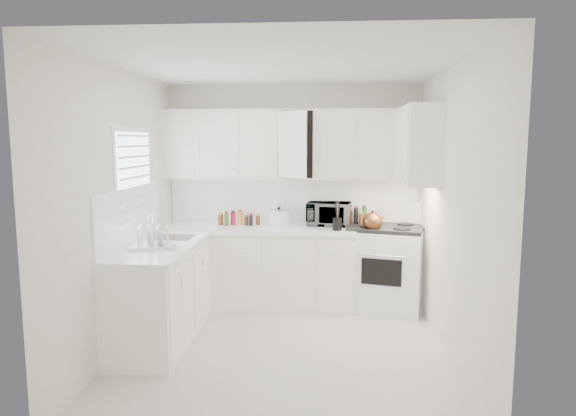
# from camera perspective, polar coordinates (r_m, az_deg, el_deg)

# --- Properties ---
(floor) EXTENTS (3.20, 3.20, 0.00)m
(floor) POSITION_cam_1_polar(r_m,az_deg,el_deg) (4.97, -0.59, -15.54)
(floor) COLOR silver
(floor) RESTS_ON ground
(ceiling) EXTENTS (3.20, 3.20, 0.00)m
(ceiling) POSITION_cam_1_polar(r_m,az_deg,el_deg) (4.62, -0.64, 15.66)
(ceiling) COLOR white
(ceiling) RESTS_ON ground
(wall_back) EXTENTS (3.00, 0.00, 3.00)m
(wall_back) POSITION_cam_1_polar(r_m,az_deg,el_deg) (6.20, 0.59, 1.55)
(wall_back) COLOR white
(wall_back) RESTS_ON ground
(wall_front) EXTENTS (3.00, 0.00, 3.00)m
(wall_front) POSITION_cam_1_polar(r_m,az_deg,el_deg) (3.05, -3.08, -4.73)
(wall_front) COLOR white
(wall_front) RESTS_ON ground
(wall_left) EXTENTS (0.00, 3.20, 3.20)m
(wall_left) POSITION_cam_1_polar(r_m,az_deg,el_deg) (4.97, -18.13, -0.32)
(wall_left) COLOR white
(wall_left) RESTS_ON ground
(wall_right) EXTENTS (0.00, 3.20, 3.20)m
(wall_right) POSITION_cam_1_polar(r_m,az_deg,el_deg) (4.74, 17.78, -0.68)
(wall_right) COLOR white
(wall_right) RESTS_ON ground
(window_blinds) EXTENTS (0.06, 0.96, 1.06)m
(window_blinds) POSITION_cam_1_polar(r_m,az_deg,el_deg) (5.26, -16.60, 2.89)
(window_blinds) COLOR white
(window_blinds) RESTS_ON wall_left
(lower_cabinets_back) EXTENTS (2.22, 0.60, 0.90)m
(lower_cabinets_back) POSITION_cam_1_polar(r_m,az_deg,el_deg) (6.09, -3.28, -6.70)
(lower_cabinets_back) COLOR white
(lower_cabinets_back) RESTS_ON floor
(lower_cabinets_left) EXTENTS (0.60, 1.60, 0.90)m
(lower_cabinets_left) POSITION_cam_1_polar(r_m,az_deg,el_deg) (5.23, -13.82, -9.33)
(lower_cabinets_left) COLOR white
(lower_cabinets_left) RESTS_ON floor
(countertop_back) EXTENTS (2.24, 0.64, 0.05)m
(countertop_back) POSITION_cam_1_polar(r_m,az_deg,el_deg) (5.98, -3.33, -2.31)
(countertop_back) COLOR white
(countertop_back) RESTS_ON lower_cabinets_back
(countertop_left) EXTENTS (0.64, 1.62, 0.05)m
(countertop_left) POSITION_cam_1_polar(r_m,az_deg,el_deg) (5.11, -13.88, -4.23)
(countertop_left) COLOR white
(countertop_left) RESTS_ON lower_cabinets_left
(backsplash_back) EXTENTS (2.98, 0.02, 0.55)m
(backsplash_back) POSITION_cam_1_polar(r_m,az_deg,el_deg) (6.20, 0.58, 0.85)
(backsplash_back) COLOR white
(backsplash_back) RESTS_ON wall_back
(backsplash_left) EXTENTS (0.02, 1.60, 0.55)m
(backsplash_left) POSITION_cam_1_polar(r_m,az_deg,el_deg) (5.16, -17.16, -0.85)
(backsplash_left) COLOR white
(backsplash_left) RESTS_ON wall_left
(upper_cabinets_back) EXTENTS (3.00, 0.33, 0.80)m
(upper_cabinets_back) POSITION_cam_1_polar(r_m,az_deg,el_deg) (6.02, 0.50, 3.28)
(upper_cabinets_back) COLOR white
(upper_cabinets_back) RESTS_ON wall_back
(upper_cabinets_right) EXTENTS (0.33, 0.90, 0.80)m
(upper_cabinets_right) POSITION_cam_1_polar(r_m,az_deg,el_deg) (5.48, 14.17, 2.63)
(upper_cabinets_right) COLOR white
(upper_cabinets_right) RESTS_ON wall_right
(sink) EXTENTS (0.42, 0.38, 0.30)m
(sink) POSITION_cam_1_polar(r_m,az_deg,el_deg) (5.41, -12.79, -1.98)
(sink) COLOR gray
(sink) RESTS_ON countertop_left
(stove) EXTENTS (0.96, 0.86, 1.25)m
(stove) POSITION_cam_1_polar(r_m,az_deg,el_deg) (6.02, 10.86, -5.30)
(stove) COLOR white
(stove) RESTS_ON floor
(tea_kettle) EXTENTS (0.32, 0.28, 0.25)m
(tea_kettle) POSITION_cam_1_polar(r_m,az_deg,el_deg) (5.76, 9.37, -1.37)
(tea_kettle) COLOR brown
(tea_kettle) RESTS_ON stove
(frying_pan) EXTENTS (0.41, 0.53, 0.04)m
(frying_pan) POSITION_cam_1_polar(r_m,az_deg,el_deg) (6.13, 12.43, -1.85)
(frying_pan) COLOR black
(frying_pan) RESTS_ON stove
(microwave) EXTENTS (0.53, 0.35, 0.34)m
(microwave) POSITION_cam_1_polar(r_m,az_deg,el_deg) (6.06, 4.57, -0.36)
(microwave) COLOR gray
(microwave) RESTS_ON countertop_back
(rice_cooker) EXTENTS (0.25, 0.25, 0.24)m
(rice_cooker) POSITION_cam_1_polar(r_m,az_deg,el_deg) (5.92, -1.02, -1.00)
(rice_cooker) COLOR white
(rice_cooker) RESTS_ON countertop_back
(paper_towel) EXTENTS (0.12, 0.12, 0.27)m
(paper_towel) POSITION_cam_1_polar(r_m,az_deg,el_deg) (6.08, -1.30, -0.62)
(paper_towel) COLOR white
(paper_towel) RESTS_ON countertop_back
(utensil_crock) EXTENTS (0.12, 0.12, 0.34)m
(utensil_crock) POSITION_cam_1_polar(r_m,az_deg,el_deg) (5.73, 5.51, -0.83)
(utensil_crock) COLOR black
(utensil_crock) RESTS_ON countertop_back
(dish_rack) EXTENTS (0.49, 0.42, 0.23)m
(dish_rack) POSITION_cam_1_polar(r_m,az_deg,el_deg) (4.94, -14.84, -3.00)
(dish_rack) COLOR white
(dish_rack) RESTS_ON countertop_left
(spice_left_0) EXTENTS (0.06, 0.06, 0.13)m
(spice_left_0) POSITION_cam_1_polar(r_m,az_deg,el_deg) (6.17, -7.42, -1.22)
(spice_left_0) COLOR brown
(spice_left_0) RESTS_ON countertop_back
(spice_left_1) EXTENTS (0.06, 0.06, 0.13)m
(spice_left_1) POSITION_cam_1_polar(r_m,az_deg,el_deg) (6.07, -6.89, -1.35)
(spice_left_1) COLOR #3B6822
(spice_left_1) RESTS_ON countertop_back
(spice_left_2) EXTENTS (0.06, 0.06, 0.13)m
(spice_left_2) POSITION_cam_1_polar(r_m,az_deg,el_deg) (6.14, -6.05, -1.23)
(spice_left_2) COLOR red
(spice_left_2) RESTS_ON countertop_back
(spice_left_3) EXTENTS (0.06, 0.06, 0.13)m
(spice_left_3) POSITION_cam_1_polar(r_m,az_deg,el_deg) (6.04, -5.50, -1.37)
(spice_left_3) COLOR gold
(spice_left_3) RESTS_ON countertop_back
(spice_left_4) EXTENTS (0.06, 0.06, 0.13)m
(spice_left_4) POSITION_cam_1_polar(r_m,az_deg,el_deg) (6.12, -4.67, -1.25)
(spice_left_4) COLOR maroon
(spice_left_4) RESTS_ON countertop_back
(spice_left_5) EXTENTS (0.06, 0.06, 0.13)m
(spice_left_5) POSITION_cam_1_polar(r_m,az_deg,el_deg) (6.02, -4.09, -1.39)
(spice_left_5) COLOR black
(spice_left_5) RESTS_ON countertop_back
(spice_left_6) EXTENTS (0.06, 0.06, 0.13)m
(spice_left_6) POSITION_cam_1_polar(r_m,az_deg,el_deg) (6.10, -3.27, -1.27)
(spice_left_6) COLOR brown
(spice_left_6) RESTS_ON countertop_back
(sauce_right_0) EXTENTS (0.06, 0.06, 0.19)m
(sauce_right_0) POSITION_cam_1_polar(r_m,az_deg,el_deg) (6.09, 5.97, -1.03)
(sauce_right_0) COLOR red
(sauce_right_0) RESTS_ON countertop_back
(sauce_right_1) EXTENTS (0.06, 0.06, 0.19)m
(sauce_right_1) POSITION_cam_1_polar(r_m,az_deg,el_deg) (6.03, 6.51, -1.12)
(sauce_right_1) COLOR gold
(sauce_right_1) RESTS_ON countertop_back
(sauce_right_2) EXTENTS (0.06, 0.06, 0.19)m
(sauce_right_2) POSITION_cam_1_polar(r_m,az_deg,el_deg) (6.09, 7.00, -1.04)
(sauce_right_2) COLOR maroon
(sauce_right_2) RESTS_ON countertop_back
(sauce_right_3) EXTENTS (0.06, 0.06, 0.19)m
(sauce_right_3) POSITION_cam_1_polar(r_m,az_deg,el_deg) (6.04, 7.55, -1.13)
(sauce_right_3) COLOR black
(sauce_right_3) RESTS_ON countertop_back
(sauce_right_4) EXTENTS (0.06, 0.06, 0.19)m
(sauce_right_4) POSITION_cam_1_polar(r_m,az_deg,el_deg) (6.10, 8.03, -1.05)
(sauce_right_4) COLOR brown
(sauce_right_4) RESTS_ON countertop_back
(sauce_right_5) EXTENTS (0.06, 0.06, 0.19)m
(sauce_right_5) POSITION_cam_1_polar(r_m,az_deg,el_deg) (6.04, 8.59, -1.13)
(sauce_right_5) COLOR #3B6822
(sauce_right_5) RESTS_ON countertop_back
(sauce_right_6) EXTENTS (0.06, 0.06, 0.19)m
(sauce_right_6) POSITION_cam_1_polar(r_m,az_deg,el_deg) (6.11, 9.06, -1.05)
(sauce_right_6) COLOR red
(sauce_right_6) RESTS_ON countertop_back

